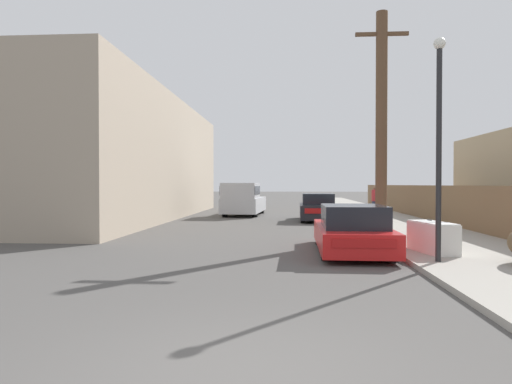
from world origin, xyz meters
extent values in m
plane|color=#4F4C49|center=(0.00, 0.00, 0.00)|extent=(220.00, 220.00, 0.00)
cube|color=#9E998E|center=(5.30, 23.50, 0.06)|extent=(4.20, 63.00, 0.12)
cube|color=white|center=(4.10, 7.54, 0.49)|extent=(0.90, 1.68, 0.73)
cube|color=white|center=(4.10, 7.54, 0.87)|extent=(0.86, 1.61, 0.03)
cube|color=#333335|center=(4.17, 8.06, 0.89)|extent=(0.07, 0.20, 0.02)
cube|color=gray|center=(4.05, 7.79, 0.89)|extent=(0.63, 0.18, 0.01)
cube|color=gray|center=(4.14, 7.30, 0.89)|extent=(0.63, 0.18, 0.01)
cube|color=red|center=(2.18, 8.24, 0.43)|extent=(1.88, 4.54, 0.57)
cube|color=black|center=(2.18, 7.84, 1.00)|extent=(1.59, 2.19, 0.57)
cube|color=#B21414|center=(2.14, 5.97, 0.53)|extent=(1.41, 0.05, 0.20)
cylinder|color=black|center=(1.42, 9.65, 0.31)|extent=(0.21, 0.63, 0.63)
cylinder|color=black|center=(2.99, 9.63, 0.31)|extent=(0.21, 0.63, 0.63)
cylinder|color=black|center=(1.38, 6.86, 0.31)|extent=(0.21, 0.63, 0.63)
cylinder|color=black|center=(2.94, 6.83, 0.31)|extent=(0.21, 0.63, 0.63)
cube|color=black|center=(1.99, 18.91, 0.48)|extent=(1.84, 4.16, 0.69)
cube|color=black|center=(1.98, 18.75, 1.10)|extent=(1.56, 2.34, 0.54)
cube|color=#B21414|center=(1.94, 16.84, 0.60)|extent=(1.37, 0.06, 0.24)
cylinder|color=black|center=(1.25, 20.21, 0.31)|extent=(0.21, 0.62, 0.62)
cylinder|color=black|center=(2.77, 20.18, 0.31)|extent=(0.21, 0.62, 0.62)
cylinder|color=black|center=(1.20, 17.65, 0.31)|extent=(0.21, 0.62, 0.62)
cylinder|color=black|center=(2.72, 17.62, 0.31)|extent=(0.21, 0.62, 0.62)
cube|color=silver|center=(-2.08, 22.89, 0.61)|extent=(2.32, 5.38, 0.84)
cube|color=silver|center=(-2.17, 21.44, 1.46)|extent=(2.04, 2.48, 0.87)
cube|color=black|center=(-2.17, 21.44, 1.49)|extent=(2.07, 2.43, 0.48)
cylinder|color=black|center=(-1.33, 21.21, 0.39)|extent=(0.30, 0.79, 0.78)
cylinder|color=black|center=(-3.03, 21.31, 0.39)|extent=(0.30, 0.79, 0.78)
cylinder|color=black|center=(-1.14, 24.47, 0.39)|extent=(0.30, 0.79, 0.78)
cylinder|color=black|center=(-2.84, 24.57, 0.39)|extent=(0.30, 0.79, 0.78)
cylinder|color=brown|center=(3.70, 11.85, 3.93)|extent=(0.39, 0.39, 7.63)
cube|color=brown|center=(3.70, 11.85, 6.99)|extent=(1.80, 0.12, 0.12)
cylinder|color=#232326|center=(3.78, 6.14, 2.45)|extent=(0.12, 0.12, 4.66)
sphere|color=white|center=(3.78, 6.14, 4.91)|extent=(0.26, 0.26, 0.26)
cube|color=brown|center=(7.25, 16.43, 0.95)|extent=(0.08, 36.32, 1.66)
cube|color=tan|center=(-8.75, 20.18, 3.20)|extent=(7.00, 21.61, 6.40)
cylinder|color=#282D42|center=(5.29, 21.44, 0.51)|extent=(0.28, 0.28, 0.78)
cylinder|color=#B72D33|center=(5.29, 21.44, 1.21)|extent=(0.34, 0.34, 0.62)
sphere|color=#8C664C|center=(5.29, 21.44, 1.64)|extent=(0.23, 0.23, 0.23)
camera|label=1|loc=(0.45, -4.13, 1.82)|focal=32.00mm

